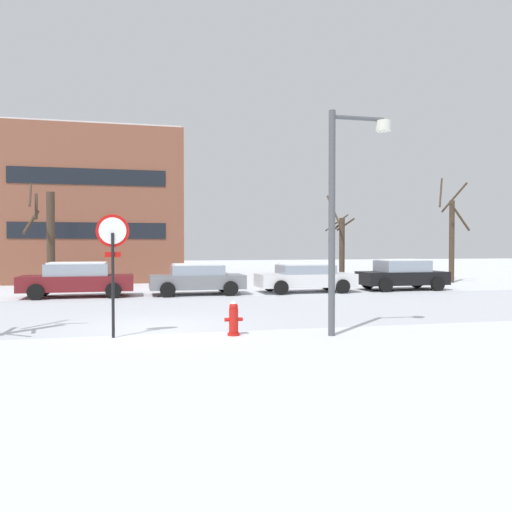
# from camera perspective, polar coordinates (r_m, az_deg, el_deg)

# --- Properties ---
(ground_plane) EXTENTS (120.00, 120.00, 0.00)m
(ground_plane) POSITION_cam_1_polar(r_m,az_deg,el_deg) (13.54, -11.72, -7.98)
(ground_plane) COLOR white
(road_surface) EXTENTS (80.00, 8.66, 0.00)m
(road_surface) POSITION_cam_1_polar(r_m,az_deg,el_deg) (16.84, -11.90, -6.17)
(road_surface) COLOR silver
(road_surface) RESTS_ON ground
(stop_sign) EXTENTS (0.76, 0.14, 2.88)m
(stop_sign) POSITION_cam_1_polar(r_m,az_deg,el_deg) (12.11, -15.94, 0.51)
(stop_sign) COLOR black
(stop_sign) RESTS_ON ground
(fire_hydrant) EXTENTS (0.44, 0.30, 0.82)m
(fire_hydrant) POSITION_cam_1_polar(r_m,az_deg,el_deg) (12.12, -2.56, -7.06)
(fire_hydrant) COLOR red
(fire_hydrant) RESTS_ON ground
(street_lamp) EXTENTS (1.58, 0.36, 5.36)m
(street_lamp) POSITION_cam_1_polar(r_m,az_deg,el_deg) (12.24, 9.84, 6.47)
(street_lamp) COLOR #4C4F54
(street_lamp) RESTS_ON ground
(parked_car_maroon) EXTENTS (4.57, 2.11, 1.46)m
(parked_car_maroon) POSITION_cam_1_polar(r_m,az_deg,el_deg) (22.34, -19.58, -2.50)
(parked_car_maroon) COLOR maroon
(parked_car_maroon) RESTS_ON ground
(parked_car_gray) EXTENTS (4.13, 2.11, 1.36)m
(parked_car_gray) POSITION_cam_1_polar(r_m,az_deg,el_deg) (22.21, -6.71, -2.57)
(parked_car_gray) COLOR slate
(parked_car_gray) RESTS_ON ground
(parked_car_white) EXTENTS (4.48, 2.17, 1.32)m
(parked_car_white) POSITION_cam_1_polar(r_m,az_deg,el_deg) (23.26, 5.61, -2.42)
(parked_car_white) COLOR white
(parked_car_white) RESTS_ON ground
(parked_car_black) EXTENTS (4.21, 2.09, 1.49)m
(parked_car_black) POSITION_cam_1_polar(r_m,az_deg,el_deg) (25.41, 16.24, -2.02)
(parked_car_black) COLOR black
(parked_car_black) RESTS_ON ground
(tree_far_left) EXTENTS (1.47, 1.46, 4.84)m
(tree_far_left) POSITION_cam_1_polar(r_m,az_deg,el_deg) (27.06, 9.64, 0.99)
(tree_far_left) COLOR #423326
(tree_far_left) RESTS_ON ground
(tree_far_right) EXTENTS (2.00, 1.85, 6.18)m
(tree_far_right) POSITION_cam_1_polar(r_m,az_deg,el_deg) (31.35, 21.33, 2.21)
(tree_far_right) COLOR #423326
(tree_far_right) RESTS_ON ground
(tree_far_mid) EXTENTS (1.32, 2.15, 5.23)m
(tree_far_mid) POSITION_cam_1_polar(r_m,az_deg,el_deg) (26.28, -22.48, 1.99)
(tree_far_mid) COLOR #423326
(tree_far_mid) RESTS_ON ground
(building_far_left) EXTENTS (10.51, 11.55, 9.06)m
(building_far_left) POSITION_cam_1_polar(r_m,az_deg,el_deg) (35.20, -17.50, 5.00)
(building_far_left) COLOR brown
(building_far_left) RESTS_ON ground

